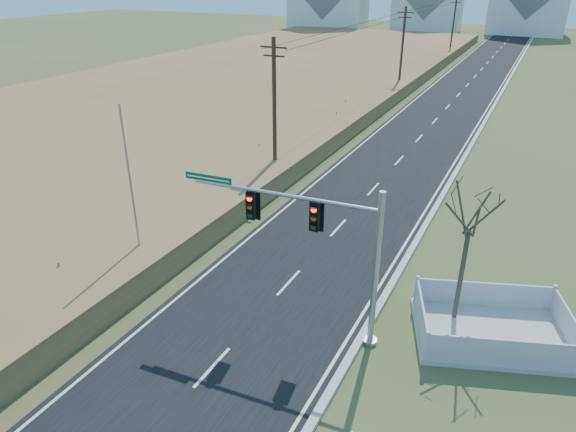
% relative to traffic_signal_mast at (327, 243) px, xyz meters
% --- Properties ---
extents(ground, '(260.00, 260.00, 0.00)m').
position_rel_traffic_signal_mast_xyz_m(ground, '(-2.69, -1.65, -3.89)').
color(ground, '#3F4F26').
rests_on(ground, ground).
extents(road, '(8.00, 180.00, 0.06)m').
position_rel_traffic_signal_mast_xyz_m(road, '(-2.69, 48.35, -3.86)').
color(road, black).
rests_on(road, ground).
extents(curb, '(0.30, 180.00, 0.18)m').
position_rel_traffic_signal_mast_xyz_m(curb, '(1.46, 48.35, -3.80)').
color(curb, '#B2AFA8').
rests_on(curb, ground).
extents(reed_marsh, '(38.00, 110.00, 1.30)m').
position_rel_traffic_signal_mast_xyz_m(reed_marsh, '(-26.69, 38.35, -3.24)').
color(reed_marsh, '#997345').
rests_on(reed_marsh, ground).
extents(utility_pole_near, '(1.80, 0.26, 9.00)m').
position_rel_traffic_signal_mast_xyz_m(utility_pole_near, '(-9.19, 13.35, 0.80)').
color(utility_pole_near, '#422D1E').
rests_on(utility_pole_near, ground).
extents(utility_pole_mid, '(1.80, 0.26, 9.00)m').
position_rel_traffic_signal_mast_xyz_m(utility_pole_mid, '(-9.19, 43.35, 0.80)').
color(utility_pole_mid, '#422D1E').
rests_on(utility_pole_mid, ground).
extents(utility_pole_far, '(1.80, 0.26, 9.00)m').
position_rel_traffic_signal_mast_xyz_m(utility_pole_far, '(-9.19, 73.35, 0.80)').
color(utility_pole_far, '#422D1E').
rests_on(utility_pole_far, ground).
extents(traffic_signal_mast, '(7.73, 0.83, 6.17)m').
position_rel_traffic_signal_mast_xyz_m(traffic_signal_mast, '(0.00, 0.00, 0.00)').
color(traffic_signal_mast, '#9EA0A5').
rests_on(traffic_signal_mast, ground).
extents(fence_enclosure, '(6.59, 5.50, 1.28)m').
position_rel_traffic_signal_mast_xyz_m(fence_enclosure, '(5.81, 2.54, -3.62)').
color(fence_enclosure, '#B7B5AD').
rests_on(fence_enclosure, ground).
extents(flagpole, '(0.35, 0.35, 7.77)m').
position_rel_traffic_signal_mast_xyz_m(flagpole, '(-9.34, 0.41, -0.79)').
color(flagpole, '#B7B5AD').
rests_on(flagpole, ground).
extents(bare_tree, '(2.30, 2.30, 6.09)m').
position_rel_traffic_signal_mast_xyz_m(bare_tree, '(4.37, 2.93, 1.03)').
color(bare_tree, '#4C3F33').
rests_on(bare_tree, ground).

